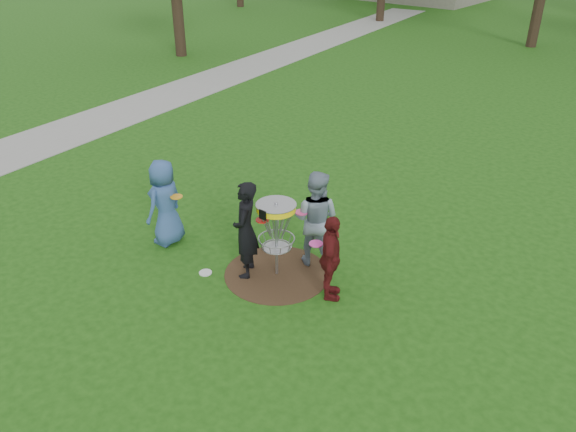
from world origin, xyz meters
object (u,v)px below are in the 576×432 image
Objects in this scene: player_grey at (315,218)px; player_blue at (165,203)px; player_black at (246,230)px; disc_golf_basket at (276,222)px; player_maroon at (331,258)px.

player_blue is at bearing 6.61° from player_grey.
player_black is (1.86, 0.16, 0.04)m from player_blue.
disc_golf_basket is (2.26, 0.47, 0.20)m from player_blue.
player_blue is 2.32m from disc_golf_basket.
player_blue is 1.13× the size of player_maroon.
disc_golf_basket is (-1.07, -0.05, 0.30)m from player_maroon.
player_maroon is at bearing 91.07° from player_blue.
player_black is at bearing 38.60° from player_grey.
player_black is 1.24× the size of disc_golf_basket.
player_grey reaches higher than player_black.
disc_golf_basket is at bearing 51.54° from player_grey.
player_grey reaches higher than player_maroon.
player_blue is at bearing -117.99° from player_black.
player_maroon is at bearing 70.86° from player_black.
disc_golf_basket is (0.40, 0.31, 0.17)m from player_black.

